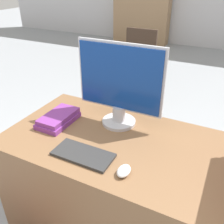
{
  "coord_description": "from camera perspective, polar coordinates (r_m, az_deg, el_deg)",
  "views": [
    {
      "loc": [
        0.45,
        -0.68,
        1.56
      ],
      "look_at": [
        -0.06,
        0.33,
        0.92
      ],
      "focal_mm": 40.0,
      "sensor_mm": 36.0,
      "label": 1
    }
  ],
  "objects": [
    {
      "name": "mouse",
      "position": [
        1.21,
        2.72,
        -13.29
      ],
      "size": [
        0.06,
        0.09,
        0.04
      ],
      "color": "silver",
      "rests_on": "desk"
    },
    {
      "name": "monitor",
      "position": [
        1.46,
        1.73,
        6.26
      ],
      "size": [
        0.53,
        0.21,
        0.51
      ],
      "color": "#B7B7BC",
      "rests_on": "desk"
    },
    {
      "name": "book_stack",
      "position": [
        1.61,
        -12.15,
        -1.45
      ],
      "size": [
        0.17,
        0.28,
        0.06
      ],
      "color": "#7A3384",
      "rests_on": "desk"
    },
    {
      "name": "far_chair",
      "position": [
        3.57,
        5.82,
        11.72
      ],
      "size": [
        0.44,
        0.44,
        0.9
      ],
      "rotation": [
        0.0,
        0.0,
        -0.15
      ],
      "color": "#38281E",
      "rests_on": "ground_plane"
    },
    {
      "name": "keyboard",
      "position": [
        1.32,
        -6.63,
        -9.61
      ],
      "size": [
        0.32,
        0.15,
        0.02
      ],
      "color": "#2D2D2D",
      "rests_on": "desk"
    },
    {
      "name": "desk",
      "position": [
        1.65,
        2.43,
        -17.04
      ],
      "size": [
        1.38,
        0.74,
        0.72
      ],
      "color": "brown",
      "rests_on": "ground_plane"
    },
    {
      "name": "bookshelf_far",
      "position": [
        6.51,
        6.88,
        23.5
      ],
      "size": [
        1.37,
        0.32,
        1.85
      ],
      "color": "#9E7A56",
      "rests_on": "ground_plane"
    }
  ]
}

